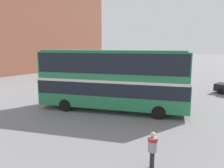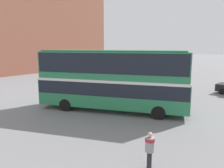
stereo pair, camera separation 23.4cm
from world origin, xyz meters
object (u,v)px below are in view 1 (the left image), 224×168
Objects in this scene: parked_car_kerb_near at (126,72)px; double_decker_bus at (112,77)px; pedestrian_foreground at (153,147)px; parked_car_side_street at (101,82)px.

double_decker_bus is at bearing 108.75° from parked_car_kerb_near.
parked_car_kerb_near is at bearing 98.45° from double_decker_bus.
parked_car_kerb_near is at bearing -69.26° from pedestrian_foreground.
parked_car_kerb_near is at bearing 109.55° from parked_car_side_street.
pedestrian_foreground is at bearing -40.34° from parked_car_side_street.
parked_car_kerb_near is 1.04× the size of parked_car_side_street.
double_decker_bus is 2.32× the size of parked_car_kerb_near.
pedestrian_foreground is at bearing 114.28° from parked_car_kerb_near.
parked_car_side_street is (-6.53, 6.67, -1.91)m from double_decker_bus.
double_decker_bus is 8.55m from pedestrian_foreground.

